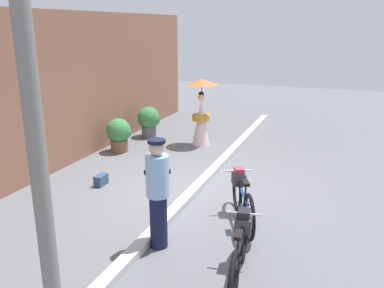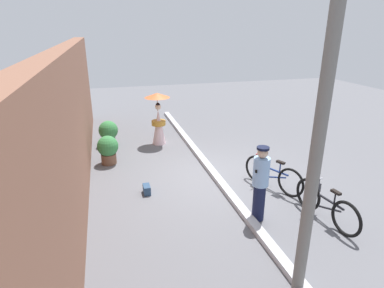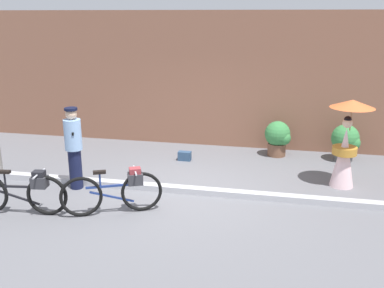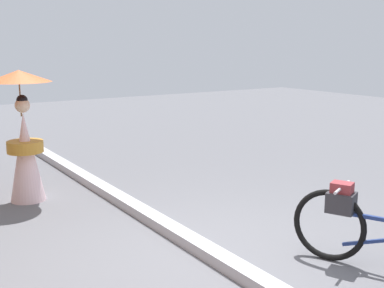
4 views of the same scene
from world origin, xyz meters
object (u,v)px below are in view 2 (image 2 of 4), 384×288
bicycle_near_officer (324,202)px  potted_plant_small (108,148)px  bicycle_far_side (270,172)px  utility_pole (317,149)px  person_with_parasol (158,118)px  potted_plant_by_door (109,132)px  person_officer (260,182)px  backpack_on_pavement (147,189)px

bicycle_near_officer → potted_plant_small: (4.34, 4.34, 0.06)m
bicycle_far_side → utility_pole: size_ratio=0.34×
person_with_parasol → potted_plant_small: size_ratio=2.05×
potted_plant_by_door → utility_pole: utility_pole is taller
potted_plant_by_door → utility_pole: 8.24m
person_with_parasol → potted_plant_small: 2.28m
potted_plant_by_door → person_with_parasol: bearing=-97.9°
person_officer → person_with_parasol: bearing=13.1°
bicycle_far_side → backpack_on_pavement: size_ratio=5.31×
bicycle_near_officer → backpack_on_pavement: bicycle_near_officer is taller
bicycle_near_officer → potted_plant_by_door: bearing=35.8°
potted_plant_by_door → backpack_on_pavement: size_ratio=2.88×
bicycle_far_side → person_officer: bearing=142.7°
bicycle_near_officer → potted_plant_by_door: potted_plant_by_door is taller
bicycle_far_side → potted_plant_small: potted_plant_small is taller
potted_plant_small → bicycle_near_officer: bearing=-135.0°
person_with_parasol → potted_plant_by_door: (0.24, 1.71, -0.45)m
person_with_parasol → bicycle_near_officer: bearing=-155.7°
person_with_parasol → backpack_on_pavement: person_with_parasol is taller
bicycle_far_side → backpack_on_pavement: bicycle_far_side is taller
backpack_on_pavement → person_officer: bearing=-129.3°
potted_plant_small → bicycle_far_side: bearing=-124.5°
potted_plant_by_door → person_officer: bearing=-152.1°
bicycle_near_officer → potted_plant_by_door: 7.32m
person_officer → utility_pole: bearing=171.7°
bicycle_near_officer → utility_pole: bearing=135.0°
bicycle_near_officer → potted_plant_small: bearing=45.0°
bicycle_near_officer → potted_plant_by_door: (5.94, 4.28, 0.07)m
person_officer → person_with_parasol: (5.33, 1.24, 0.05)m
person_with_parasol → potted_plant_by_door: bearing=82.1°
potted_plant_by_door → utility_pole: (-7.56, -2.66, 1.90)m
bicycle_far_side → person_officer: 1.63m
bicycle_far_side → potted_plant_by_door: potted_plant_by_door is taller
utility_pole → person_officer: bearing=-8.3°
potted_plant_by_door → utility_pole: size_ratio=0.19×
person_officer → potted_plant_by_door: size_ratio=1.87×
bicycle_far_side → potted_plant_small: size_ratio=1.87×
bicycle_near_officer → person_officer: size_ratio=1.08×
person_officer → person_with_parasol: size_ratio=0.92×
bicycle_near_officer → bicycle_far_side: size_ratio=1.09×
potted_plant_small → backpack_on_pavement: bearing=-158.9°
backpack_on_pavement → potted_plant_small: bearing=21.1°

